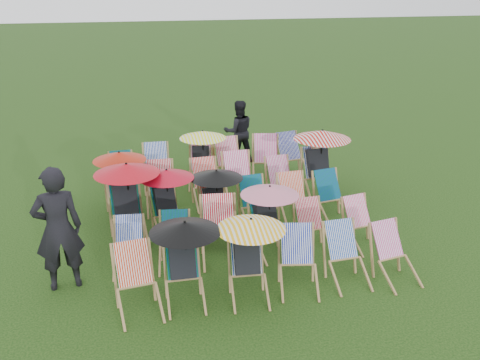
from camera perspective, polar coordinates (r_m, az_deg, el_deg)
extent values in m
plane|color=black|center=(10.19, -0.44, -5.20)|extent=(100.00, 100.00, 0.00)
cube|color=red|center=(7.90, -11.33, -8.69)|extent=(0.53, 0.42, 0.58)
cube|color=#0B752D|center=(8.00, -6.23, -8.33)|extent=(0.45, 0.34, 0.54)
cube|color=black|center=(7.96, -6.19, -8.50)|extent=(0.38, 0.39, 0.56)
sphere|color=tan|center=(7.90, -6.35, -6.30)|extent=(0.20, 0.20, 0.20)
cylinder|color=black|center=(7.81, -5.82, -7.01)|extent=(0.03, 0.03, 0.66)
cone|color=black|center=(7.67, -5.90, -5.02)|extent=(1.03, 1.03, 0.16)
cube|color=#072A92|center=(8.06, 0.66, -7.98)|extent=(0.47, 0.36, 0.53)
cube|color=black|center=(8.02, 0.71, -8.14)|extent=(0.40, 0.41, 0.56)
sphere|color=tan|center=(7.96, 0.61, -5.98)|extent=(0.20, 0.20, 0.20)
cylinder|color=black|center=(7.88, 1.16, -6.68)|extent=(0.03, 0.03, 0.65)
cone|color=#FDB50D|center=(7.75, 1.18, -4.72)|extent=(1.03, 1.03, 0.16)
cube|color=#071BA2|center=(8.34, 6.08, -6.77)|extent=(0.53, 0.43, 0.56)
cube|color=#0832AA|center=(8.61, 10.73, -6.22)|extent=(0.48, 0.36, 0.55)
cube|color=#E02C94|center=(8.81, 15.43, -6.09)|extent=(0.51, 0.41, 0.54)
cube|color=#0824A8|center=(8.99, -11.76, -5.44)|extent=(0.45, 0.35, 0.51)
cube|color=#095E2B|center=(8.99, -6.98, -5.01)|extent=(0.48, 0.38, 0.52)
cube|color=red|center=(9.13, -2.31, -3.66)|extent=(0.56, 0.43, 0.62)
cube|color=#096637|center=(9.27, 2.60, -4.05)|extent=(0.49, 0.40, 0.52)
cube|color=black|center=(9.23, 2.73, -4.16)|extent=(0.43, 0.44, 0.54)
sphere|color=tan|center=(9.19, 2.50, -2.33)|extent=(0.19, 0.19, 0.19)
cylinder|color=black|center=(9.13, 3.16, -2.82)|extent=(0.03, 0.03, 0.64)
cone|color=#D76E8A|center=(9.02, 3.20, -1.13)|extent=(1.00, 1.00, 0.15)
cube|color=red|center=(9.50, 7.32, -3.58)|extent=(0.45, 0.35, 0.52)
cube|color=#FF3383|center=(9.75, 12.36, -3.24)|extent=(0.49, 0.40, 0.52)
cube|color=#0A6F2C|center=(9.97, -12.17, -2.04)|extent=(0.54, 0.42, 0.61)
cube|color=black|center=(9.92, -12.14, -2.15)|extent=(0.46, 0.48, 0.64)
sphere|color=tan|center=(9.90, -12.35, -0.14)|extent=(0.22, 0.22, 0.22)
cylinder|color=black|center=(9.78, -11.87, -0.69)|extent=(0.03, 0.03, 0.74)
cone|color=red|center=(9.67, -12.02, 1.18)|extent=(1.17, 1.17, 0.18)
cube|color=#095E1E|center=(10.08, -8.13, -2.09)|extent=(0.49, 0.40, 0.52)
cube|color=black|center=(10.04, -8.06, -2.19)|extent=(0.43, 0.44, 0.55)
sphere|color=tan|center=(10.02, -8.29, -0.49)|extent=(0.19, 0.19, 0.19)
cylinder|color=black|center=(9.93, -7.76, -0.94)|extent=(0.03, 0.03, 0.64)
cone|color=#B80A1E|center=(9.83, -7.85, 0.64)|extent=(1.00, 1.00, 0.16)
cube|color=red|center=(10.05, -2.92, -2.06)|extent=(0.47, 0.38, 0.51)
cube|color=black|center=(10.02, -2.84, -2.15)|extent=(0.41, 0.42, 0.53)
sphere|color=tan|center=(9.99, -3.03, -0.49)|extent=(0.19, 0.19, 0.19)
cylinder|color=black|center=(9.91, -2.50, -0.93)|extent=(0.03, 0.03, 0.62)
cone|color=black|center=(9.81, -2.53, 0.61)|extent=(0.98, 0.98, 0.15)
cube|color=#0A6A3B|center=(10.32, 1.29, -1.14)|extent=(0.49, 0.38, 0.55)
cube|color=red|center=(10.48, 5.54, -0.78)|extent=(0.48, 0.36, 0.56)
cube|color=#09613E|center=(10.68, 9.32, -0.52)|extent=(0.53, 0.42, 0.57)
cube|color=#EF2F75|center=(11.07, -12.89, -0.14)|extent=(0.50, 0.39, 0.54)
cube|color=black|center=(11.03, -12.85, -0.22)|extent=(0.43, 0.44, 0.57)
sphere|color=tan|center=(11.02, -13.05, 1.39)|extent=(0.20, 0.20, 0.20)
cylinder|color=black|center=(10.91, -12.63, 0.98)|extent=(0.03, 0.03, 0.67)
cone|color=#B91E0A|center=(10.82, -12.76, 2.49)|extent=(1.05, 1.05, 0.16)
cube|color=red|center=(11.10, -8.58, 0.51)|extent=(0.51, 0.39, 0.59)
cube|color=red|center=(11.23, -3.82, 0.85)|extent=(0.50, 0.38, 0.57)
cube|color=#EF2F83|center=(11.35, -0.33, 1.43)|extent=(0.53, 0.39, 0.62)
cube|color=#D22A7E|center=(11.46, 4.13, 1.13)|extent=(0.49, 0.38, 0.55)
cube|color=#072AA1|center=(11.73, 8.13, 1.90)|extent=(0.54, 0.40, 0.63)
cube|color=black|center=(11.68, 8.22, 1.81)|extent=(0.45, 0.47, 0.66)
sphere|color=tan|center=(11.67, 8.13, 3.60)|extent=(0.23, 0.23, 0.23)
cylinder|color=black|center=(11.57, 8.68, 3.12)|extent=(0.03, 0.03, 0.77)
cone|color=red|center=(11.47, 8.77, 4.81)|extent=(1.22, 1.22, 0.19)
cube|color=#0A703B|center=(12.11, -12.58, 1.68)|extent=(0.46, 0.34, 0.54)
cube|color=#072CA1|center=(12.25, -8.96, 2.50)|extent=(0.51, 0.38, 0.60)
cube|color=#F831A0|center=(12.29, -4.20, 2.48)|extent=(0.51, 0.41, 0.54)
cube|color=black|center=(12.25, -4.20, 2.41)|extent=(0.44, 0.45, 0.57)
sphere|color=tan|center=(12.25, -4.23, 3.88)|extent=(0.20, 0.20, 0.20)
cylinder|color=black|center=(12.13, -3.97, 3.48)|extent=(0.03, 0.03, 0.67)
cone|color=#FCFF0D|center=(12.04, -4.00, 4.87)|extent=(1.05, 1.05, 0.16)
cube|color=#E32D67|center=(12.41, -1.41, 3.12)|extent=(0.55, 0.43, 0.62)
cube|color=#E52D8C|center=(12.60, 2.74, 3.42)|extent=(0.59, 0.48, 0.63)
cube|color=#070E9D|center=(12.81, 5.18, 3.64)|extent=(0.59, 0.48, 0.62)
imported|color=black|center=(8.41, -18.85, -4.95)|extent=(0.78, 0.58, 1.96)
imported|color=black|center=(13.61, -0.15, 5.22)|extent=(0.77, 0.60, 1.59)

